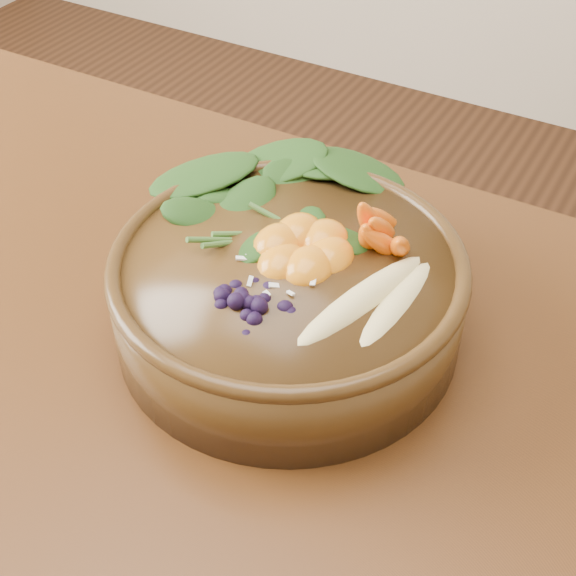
% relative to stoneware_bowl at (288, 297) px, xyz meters
% --- Properties ---
extents(stoneware_bowl, '(0.34, 0.34, 0.08)m').
position_rel_stoneware_bowl_xyz_m(stoneware_bowl, '(0.00, 0.00, 0.00)').
color(stoneware_bowl, '#4D3114').
rests_on(stoneware_bowl, dining_table).
extents(kale_heap, '(0.22, 0.20, 0.05)m').
position_rel_stoneware_bowl_xyz_m(kale_heap, '(-0.04, 0.07, 0.06)').
color(kale_heap, '#204214').
rests_on(kale_heap, stoneware_bowl).
extents(carrot_cluster, '(0.07, 0.07, 0.08)m').
position_rel_stoneware_bowl_xyz_m(carrot_cluster, '(0.06, 0.07, 0.08)').
color(carrot_cluster, orange).
rests_on(carrot_cluster, stoneware_bowl).
extents(banana_halves, '(0.08, 0.17, 0.03)m').
position_rel_stoneware_bowl_xyz_m(banana_halves, '(0.09, -0.01, 0.05)').
color(banana_halves, '#E0CC84').
rests_on(banana_halves, stoneware_bowl).
extents(mandarin_cluster, '(0.10, 0.11, 0.03)m').
position_rel_stoneware_bowl_xyz_m(mandarin_cluster, '(0.00, 0.02, 0.06)').
color(mandarin_cluster, orange).
rests_on(mandarin_cluster, stoneware_bowl).
extents(blueberry_pile, '(0.15, 0.12, 0.04)m').
position_rel_stoneware_bowl_xyz_m(blueberry_pile, '(-0.01, -0.06, 0.06)').
color(blueberry_pile, black).
rests_on(blueberry_pile, stoneware_bowl).
extents(coconut_flakes, '(0.10, 0.08, 0.01)m').
position_rel_stoneware_bowl_xyz_m(coconut_flakes, '(-0.00, -0.02, 0.04)').
color(coconut_flakes, white).
rests_on(coconut_flakes, stoneware_bowl).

